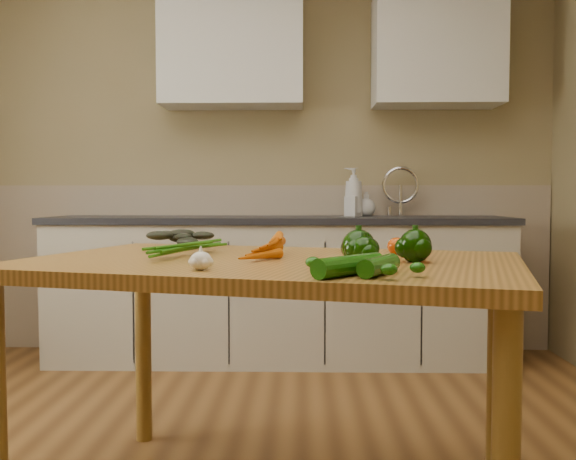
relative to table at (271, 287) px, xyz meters
The scene contains 18 objects.
room 0.57m from the table, 165.75° to the right, with size 4.04×5.04×2.64m.
counter_run 1.97m from the table, 91.01° to the left, with size 2.84×0.64×1.14m.
upper_cabinets 2.43m from the table, 82.73° to the left, with size 2.15×0.35×0.70m.
table is the anchor object (origin of this frame).
soap_bottle_a 2.11m from the table, 78.17° to the left, with size 0.12×0.12×0.31m, color silver.
soap_bottle_b 2.08m from the table, 78.17° to the left, with size 0.08×0.09×0.19m, color silver.
soap_bottle_c 2.16m from the table, 76.19° to the left, with size 0.12×0.12×0.16m, color silver.
carrot_bunch 0.17m from the table, 149.94° to the left, with size 0.29×0.22×0.08m, color #D15C04, non-canonical shape.
leafy_greens 0.57m from the table, 131.23° to the left, with size 0.22×0.20×0.11m, color black, non-canonical shape.
garlic_bulb 0.38m from the table, 118.78° to the right, with size 0.06×0.06×0.05m, color white.
pepper_a 0.34m from the table, 29.02° to the right, with size 0.10×0.10×0.10m, color black.
pepper_b 0.48m from the table, 11.65° to the right, with size 0.10×0.10×0.10m, color black.
pepper_c 0.36m from the table, 32.82° to the right, with size 0.08×0.08×0.08m, color black.
tomato_a 0.33m from the table, 12.55° to the left, with size 0.08×0.08×0.07m, color #970208.
tomato_b 0.47m from the table, 19.99° to the left, with size 0.07×0.07×0.06m, color #C64104.
tomato_c 0.50m from the table, ahead, with size 0.07×0.07×0.06m, color #C64104.
zucchini_a 0.52m from the table, 54.18° to the right, with size 0.05×0.05×0.20m, color #114907.
zucchini_b 0.50m from the table, 63.02° to the right, with size 0.05×0.05×0.24m, color #114907.
Camera 1 is at (0.35, -1.80, 1.03)m, focal length 40.00 mm.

